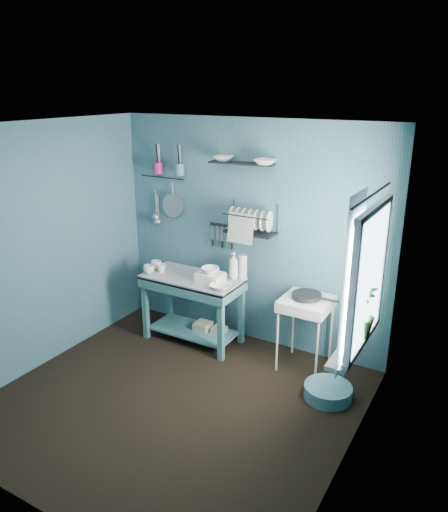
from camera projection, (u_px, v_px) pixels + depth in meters
The scene contains 36 objects.
floor at pixel (174, 402), 4.67m from camera, with size 3.20×3.20×0.00m, color black.
ceiling at pixel (163, 127), 3.86m from camera, with size 3.20×3.20×0.00m, color silver.
wall_back at pixel (250, 234), 5.49m from camera, with size 3.20×3.20×0.00m, color #315966.
wall_front at pixel (24, 355), 3.04m from camera, with size 3.20×3.20×0.00m, color #315966.
wall_left at pixel (40, 248), 5.02m from camera, with size 3.00×3.00×0.00m, color #315966.
wall_right at pixel (354, 319), 3.51m from camera, with size 3.00×3.00×0.00m, color #315966.
work_counter at pixel (193, 309), 5.69m from camera, with size 1.11×0.55×0.79m, color #33696C.
mug_left at pixel (149, 269), 5.64m from camera, with size 0.12×0.12×0.10m, color white.
mug_mid at pixel (161, 268), 5.67m from camera, with size 0.10×0.10×0.09m, color white.
mug_right at pixel (156, 265), 5.78m from camera, with size 0.12×0.12×0.10m, color white.
wash_tub at pixel (210, 277), 5.41m from camera, with size 0.28×0.22×0.10m, color silver.
tub_bowl at pixel (210, 270), 5.38m from camera, with size 0.20×0.20×0.06m, color white.
soap_bottle at pixel (234, 265), 5.47m from camera, with size 0.12×0.12×0.30m, color silver.
water_bottle at pixel (243, 267), 5.45m from camera, with size 0.09×0.09×0.28m, color silver.
counter_bowl at pixel (220, 287), 5.21m from camera, with size 0.22×0.22×0.05m, color white.
hotplate_stand at pixel (305, 333), 5.14m from camera, with size 0.48×0.48×0.78m, color beige.
frying_pan at pixel (307, 295), 5.00m from camera, with size 0.30×0.30×0.04m, color black.
knife_strip at pixel (223, 225), 5.60m from camera, with size 0.32×0.02×0.03m, color black.
dish_rack at pixel (251, 219), 5.28m from camera, with size 0.55×0.24×0.32m, color black.
upper_shelf at pixel (242, 163), 5.18m from camera, with size 0.70×0.18×0.01m, color black.
shelf_bowl_left at pixel (224, 163), 5.29m from camera, with size 0.21×0.21×0.05m, color white.
shelf_bowl_right at pixel (265, 168), 5.06m from camera, with size 0.22×0.22×0.05m, color white.
utensil_cup_magenta at pixel (158, 168), 5.77m from camera, with size 0.11×0.11×0.13m, color #A31E62.
utensil_cup_teal at pixel (180, 170), 5.62m from camera, with size 0.11×0.11×0.13m, color #3B707A.
colander at pixel (173, 206), 5.85m from camera, with size 0.28×0.28×0.03m, color #95979C.
ladle_outer at pixel (156, 203), 5.98m from camera, with size 0.01×0.01×0.30m, color #95979C.
ladle_inner at pixel (158, 208), 5.99m from camera, with size 0.01×0.01×0.30m, color #95979C.
hook_rail at pixel (162, 177), 5.84m from camera, with size 0.01×0.01×0.60m, color black.
window_glass at pixel (370, 279), 3.83m from camera, with size 1.10×1.10×0.00m, color white.
windowsill at pixel (353, 344), 4.06m from camera, with size 0.16×0.95×0.04m, color beige.
curtain at pixel (351, 284), 3.60m from camera, with size 1.35×1.35×0.00m, color silver.
curtain_rod at pixel (373, 195), 3.64m from camera, with size 0.02×0.02×1.05m, color black.
potted_plant at pixel (357, 311), 4.02m from camera, with size 0.29×0.29×0.51m, color #2D6829.
storage_tin_large at pixel (203, 331), 5.77m from camera, with size 0.18×0.18×0.22m, color gray.
storage_tin_small at pixel (219, 335), 5.70m from camera, with size 0.15×0.15×0.20m, color gray.
floor_basin at pixel (328, 392), 4.71m from camera, with size 0.45×0.45×0.13m, color teal.
Camera 1 is at (2.40, -3.20, 2.81)m, focal length 35.00 mm.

